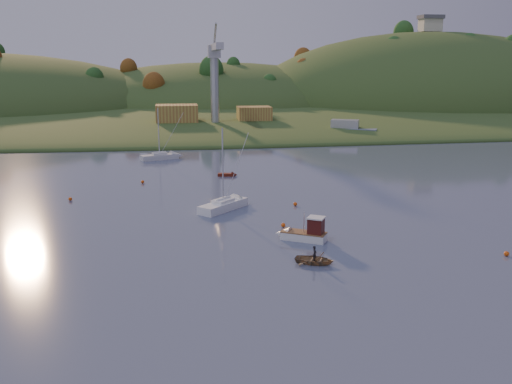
{
  "coord_description": "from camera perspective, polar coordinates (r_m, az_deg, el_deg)",
  "views": [
    {
      "loc": [
        -9.3,
        -30.98,
        18.65
      ],
      "look_at": [
        0.79,
        37.59,
        2.63
      ],
      "focal_mm": 40.0,
      "sensor_mm": 36.0,
      "label": 1
    }
  ],
  "objects": [
    {
      "name": "paddler",
      "position": [
        54.06,
        5.88,
        -6.4
      ],
      "size": [
        0.56,
        0.64,
        1.49
      ],
      "primitive_type": "imported",
      "rotation": [
        0.0,
        0.0,
        1.13
      ],
      "color": "black",
      "rests_on": "ground"
    },
    {
      "name": "shed_east",
      "position": [
        157.22,
        -0.18,
        7.81
      ],
      "size": [
        9.0,
        7.0,
        4.0
      ],
      "primitive_type": "cube",
      "color": "#9C6634",
      "rests_on": "wharf"
    },
    {
      "name": "buoy_3",
      "position": [
        90.35,
        -11.27,
        1.01
      ],
      "size": [
        0.5,
        0.5,
        0.5
      ],
      "primitive_type": "sphere",
      "color": "#E6510C",
      "rests_on": "ground"
    },
    {
      "name": "buoy_0",
      "position": [
        61.07,
        23.77,
        -5.67
      ],
      "size": [
        0.5,
        0.5,
        0.5
      ],
      "primitive_type": "sphere",
      "color": "#E6510C",
      "rests_on": "ground"
    },
    {
      "name": "far_shore",
      "position": [
        261.81,
        -6.39,
        8.85
      ],
      "size": [
        620.0,
        220.0,
        1.5
      ],
      "primitive_type": "cube",
      "color": "#2D4D1F",
      "rests_on": "ground"
    },
    {
      "name": "hill_right",
      "position": [
        249.59,
        16.53,
        8.2
      ],
      "size": [
        150.0,
        130.0,
        60.0
      ],
      "primitive_type": "ellipsoid",
      "color": "#2D4D1F",
      "rests_on": "ground"
    },
    {
      "name": "canoe",
      "position": [
        54.19,
        5.87,
        -6.76
      ],
      "size": [
        4.43,
        3.93,
        0.76
      ],
      "primitive_type": "imported",
      "rotation": [
        0.0,
        0.0,
        1.13
      ],
      "color": "olive",
      "rests_on": "ground"
    },
    {
      "name": "red_tender",
      "position": [
        94.36,
        -2.61,
        1.74
      ],
      "size": [
        3.36,
        1.68,
        1.09
      ],
      "rotation": [
        0.0,
        0.0,
        -0.19
      ],
      "color": "#56190C",
      "rests_on": "ground"
    },
    {
      "name": "shed_west",
      "position": [
        154.61,
        -7.93,
        7.75
      ],
      "size": [
        11.0,
        8.0,
        4.8
      ],
      "primitive_type": "cube",
      "color": "#9C6634",
      "rests_on": "wharf"
    },
    {
      "name": "dock_crane",
      "position": [
        149.81,
        -4.14,
        12.42
      ],
      "size": [
        3.2,
        28.0,
        20.3
      ],
      "color": "#B7B7BC",
      "rests_on": "wharf"
    },
    {
      "name": "hill_center",
      "position": [
        242.47,
        -3.82,
        8.57
      ],
      "size": [
        140.0,
        120.0,
        36.0
      ],
      "primitive_type": "ellipsoid",
      "color": "#2D4D1F",
      "rests_on": "ground"
    },
    {
      "name": "buoy_2",
      "position": [
        81.64,
        -18.08,
        -0.67
      ],
      "size": [
        0.5,
        0.5,
        0.5
      ],
      "primitive_type": "sphere",
      "color": "#E6510C",
      "rests_on": "ground"
    },
    {
      "name": "fishing_boat",
      "position": [
        60.9,
        4.46,
        -4.08
      ],
      "size": [
        5.7,
        4.36,
        3.57
      ],
      "rotation": [
        0.0,
        0.0,
        2.61
      ],
      "color": "white",
      "rests_on": "ground"
    },
    {
      "name": "shore_slope",
      "position": [
        197.09,
        -5.67,
        7.52
      ],
      "size": [
        640.0,
        150.0,
        7.0
      ],
      "primitive_type": "ellipsoid",
      "color": "#2D4D1F",
      "rests_on": "ground"
    },
    {
      "name": "buoy_4",
      "position": [
        65.48,
        2.74,
        -3.32
      ],
      "size": [
        0.5,
        0.5,
        0.5
      ],
      "primitive_type": "sphere",
      "color": "#E6510C",
      "rests_on": "ground"
    },
    {
      "name": "sailboat_near",
      "position": [
        72.88,
        -3.29,
        -1.27
      ],
      "size": [
        6.9,
        7.0,
        10.5
      ],
      "rotation": [
        0.0,
        0.0,
        0.8
      ],
      "color": "white",
      "rests_on": "ground"
    },
    {
      "name": "buoy_1",
      "position": [
        75.09,
        3.95,
        -1.2
      ],
      "size": [
        0.5,
        0.5,
        0.5
      ],
      "primitive_type": "sphere",
      "color": "#E6510C",
      "rests_on": "ground"
    },
    {
      "name": "hilltop_house",
      "position": [
        249.33,
        17.05,
        15.86
      ],
      "size": [
        9.0,
        7.0,
        6.45
      ],
      "color": "beige",
      "rests_on": "hill_right"
    },
    {
      "name": "work_vessel",
      "position": [
        146.53,
        8.86,
        6.12
      ],
      "size": [
        16.91,
        11.52,
        4.1
      ],
      "rotation": [
        0.0,
        0.0,
        -0.4
      ],
      "color": "slate",
      "rests_on": "ground"
    },
    {
      "name": "wharf",
      "position": [
        154.64,
        -3.03,
        6.52
      ],
      "size": [
        42.0,
        16.0,
        2.4
      ],
      "primitive_type": "cube",
      "color": "slate",
      "rests_on": "ground"
    },
    {
      "name": "sailboat_far",
      "position": [
        111.61,
        -9.62,
        3.56
      ],
      "size": [
        7.43,
        4.41,
        9.88
      ],
      "rotation": [
        0.0,
        0.0,
        0.34
      ],
      "color": "silver",
      "rests_on": "ground"
    },
    {
      "name": "hillside_trees",
      "position": [
        216.98,
        -5.94,
        8.01
      ],
      "size": [
        280.0,
        50.0,
        32.0
      ],
      "primitive_type": null,
      "color": "#1F4719",
      "rests_on": "ground"
    },
    {
      "name": "ground",
      "position": [
        37.34,
        7.55,
        -17.08
      ],
      "size": [
        500.0,
        500.0,
        0.0
      ],
      "primitive_type": "plane",
      "color": "#373F5B",
      "rests_on": "ground"
    }
  ]
}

